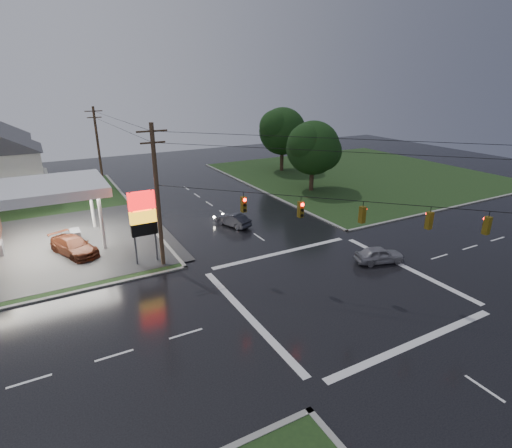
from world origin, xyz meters
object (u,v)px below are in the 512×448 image
tree_ne_far (283,131)px  car_north (233,220)px  pylon_sign (143,215)px  tree_ne_near (314,148)px  utility_pole_nw (157,195)px  car_crossing (379,255)px  car_pump (74,246)px  utility_pole_n (98,145)px

tree_ne_far → car_north: tree_ne_far is taller
pylon_sign → tree_ne_near: size_ratio=0.67×
tree_ne_far → utility_pole_nw: bearing=-137.4°
car_crossing → car_pump: size_ratio=0.75×
car_north → car_pump: car_pump is taller
tree_ne_far → car_north: bearing=-133.2°
tree_ne_near → car_crossing: 22.52m
car_north → car_pump: size_ratio=0.75×
tree_ne_near → car_pump: (-29.55, -6.90, -4.81)m
utility_pole_n → car_crossing: 39.71m
utility_pole_nw → tree_ne_far: 36.20m
pylon_sign → tree_ne_near: 27.23m
pylon_sign → car_north: pylon_sign is taller
pylon_sign → car_north: 11.16m
tree_ne_near → car_pump: size_ratio=1.74×
tree_ne_near → tree_ne_far: bearing=75.9°
utility_pole_n → car_pump: size_ratio=2.03×
utility_pole_nw → car_pump: (-5.91, 5.60, -4.97)m
utility_pole_nw → tree_ne_near: utility_pole_nw is taller
tree_ne_far → car_pump: bearing=-149.9°
car_north → car_crossing: size_ratio=1.00×
tree_ne_far → car_north: 26.82m
utility_pole_n → tree_ne_far: 26.96m
utility_pole_nw → car_crossing: utility_pole_nw is taller
tree_ne_near → tree_ne_far: size_ratio=0.92×
car_north → utility_pole_nw: bearing=12.0°
tree_ne_near → car_crossing: bearing=-112.3°
car_north → car_crossing: car_crossing is taller
utility_pole_nw → tree_ne_near: bearing=27.9°
pylon_sign → utility_pole_nw: bearing=-45.0°
car_crossing → car_pump: 25.09m
tree_ne_far → tree_ne_near: bearing=-104.1°
car_north → car_crossing: (6.58, -13.20, 0.02)m
pylon_sign → tree_ne_far: bearing=40.4°
utility_pole_n → tree_ne_far: bearing=-8.5°
pylon_sign → tree_ne_far: size_ratio=0.61×
utility_pole_nw → tree_ne_near: size_ratio=1.22×
utility_pole_n → tree_ne_far: size_ratio=1.07×
car_crossing → utility_pole_n: bearing=39.8°
car_north → car_pump: 14.61m
tree_ne_far → car_crossing: 34.71m
tree_ne_near → car_north: bearing=-154.5°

